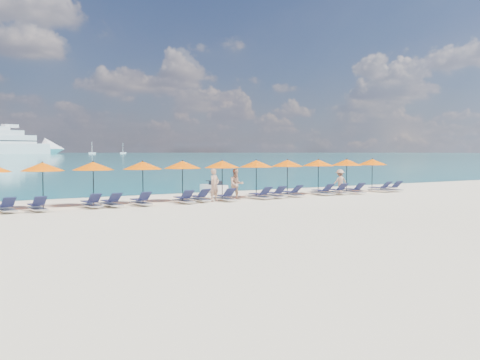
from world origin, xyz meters
TOP-DOWN VIEW (x-y plane):
  - ground at (0.00, 0.00)m, footprint 1400.00×1400.00m
  - cruise_ship at (59.52, 551.68)m, footprint 139.27×64.06m
  - sailboat_near at (134.78, 502.95)m, footprint 6.68×2.23m
  - sailboat_far at (188.51, 567.39)m, footprint 6.65×2.22m
  - jetski at (1.96, 9.55)m, footprint 1.01×2.27m
  - beachgoer_a at (-1.07, 3.94)m, footprint 0.77×0.64m
  - beachgoer_b at (0.52, 4.25)m, footprint 0.95×0.68m
  - beachgoer_c at (8.37, 4.27)m, footprint 1.09×0.63m
  - umbrella_1 at (-9.85, 5.19)m, footprint 2.10×2.10m
  - umbrella_2 at (-7.39, 5.24)m, footprint 2.10×2.10m
  - umbrella_3 at (-4.81, 5.01)m, footprint 2.10×2.10m
  - umbrella_4 at (-2.42, 5.17)m, footprint 2.10×2.10m
  - umbrella_5 at (0.04, 5.03)m, footprint 2.10×2.10m
  - umbrella_6 at (2.40, 5.04)m, footprint 2.10×2.10m
  - umbrella_7 at (4.86, 5.24)m, footprint 2.10×2.10m
  - umbrella_8 at (7.35, 5.23)m, footprint 2.10×2.10m
  - umbrella_9 at (9.80, 5.20)m, footprint 2.10×2.10m
  - umbrella_10 at (12.26, 5.28)m, footprint 2.10×2.10m
  - lounger_1 at (-11.68, 4.10)m, footprint 0.79×1.76m
  - lounger_2 at (-10.39, 3.86)m, footprint 0.69×1.73m
  - lounger_3 at (-7.84, 4.08)m, footprint 0.70×1.73m
  - lounger_4 at (-6.87, 3.99)m, footprint 0.73×1.74m
  - lounger_5 at (-5.38, 3.85)m, footprint 0.66×1.71m
  - lounger_6 at (-3.00, 3.82)m, footprint 0.67×1.72m
  - lounger_7 at (-1.96, 4.10)m, footprint 0.77×1.75m
  - lounger_8 at (-0.51, 3.74)m, footprint 0.71×1.73m
  - lounger_9 at (1.85, 3.75)m, footprint 0.71×1.73m
  - lounger_10 at (2.99, 3.88)m, footprint 0.69×1.72m
  - lounger_11 at (4.35, 4.13)m, footprint 0.79×1.75m
  - lounger_12 at (6.74, 4.02)m, footprint 0.63×1.70m
  - lounger_13 at (7.92, 4.02)m, footprint 0.72×1.73m
  - lounger_14 at (9.20, 3.81)m, footprint 0.73×1.74m
  - lounger_15 at (11.78, 4.02)m, footprint 0.74×1.74m
  - lounger_16 at (12.87, 4.02)m, footprint 0.76×1.74m

SIDE VIEW (x-z plane):
  - ground at x=0.00m, z-range 0.00..0.00m
  - lounger_1 at x=-11.68m, z-range -0.09..0.56m
  - lounger_2 at x=-10.39m, z-range -0.09..0.56m
  - lounger_3 at x=-7.84m, z-range -0.09..0.56m
  - lounger_4 at x=-6.87m, z-range -0.09..0.56m
  - lounger_5 at x=-5.38m, z-range -0.09..0.56m
  - lounger_6 at x=-3.00m, z-range -0.09..0.56m
  - lounger_7 at x=-1.96m, z-range -0.09..0.56m
  - lounger_8 at x=-0.51m, z-range -0.09..0.56m
  - lounger_9 at x=1.85m, z-range -0.09..0.56m
  - lounger_10 at x=2.99m, z-range -0.09..0.56m
  - lounger_11 at x=4.35m, z-range -0.09..0.56m
  - lounger_12 at x=6.74m, z-range -0.09..0.56m
  - lounger_13 at x=7.92m, z-range -0.09..0.56m
  - lounger_14 at x=9.20m, z-range -0.09..0.56m
  - lounger_15 at x=11.78m, z-range -0.09..0.56m
  - lounger_16 at x=12.87m, z-range -0.09..0.56m
  - jetski at x=1.96m, z-range -0.07..0.72m
  - beachgoer_c at x=8.37m, z-range 0.00..1.60m
  - beachgoer_b at x=0.52m, z-range 0.00..1.76m
  - beachgoer_a at x=-1.07m, z-range 0.00..1.81m
  - sailboat_far at x=188.51m, z-range -4.85..7.35m
  - sailboat_near at x=134.78m, z-range -4.87..7.39m
  - umbrella_1 at x=-9.85m, z-range 0.88..3.16m
  - umbrella_2 at x=-7.39m, z-range 0.88..3.16m
  - umbrella_3 at x=-4.81m, z-range 0.88..3.16m
  - umbrella_4 at x=-2.42m, z-range 0.88..3.16m
  - umbrella_5 at x=0.04m, z-range 0.88..3.16m
  - umbrella_6 at x=2.40m, z-range 0.88..3.16m
  - umbrella_7 at x=4.86m, z-range 0.88..3.16m
  - umbrella_8 at x=7.35m, z-range 0.88..3.16m
  - umbrella_9 at x=9.80m, z-range 0.88..3.16m
  - umbrella_10 at x=12.26m, z-range 0.88..3.16m
  - cruise_ship at x=59.52m, z-range -9.30..29.47m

